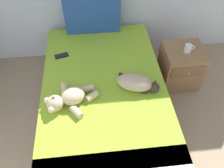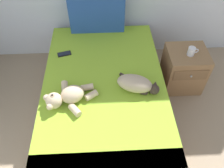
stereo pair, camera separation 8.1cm
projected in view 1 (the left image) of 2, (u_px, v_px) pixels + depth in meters
bed at (104, 101)px, 2.43m from camera, size 1.26×2.06×0.49m
patterned_cushion at (92, 13)px, 2.67m from camera, size 0.65×0.14×0.49m
cat at (137, 83)px, 2.17m from camera, size 0.42×0.35×0.15m
teddy_bear at (68, 98)px, 2.05m from camera, size 0.49×0.41×0.16m
cell_phone at (62, 56)px, 2.52m from camera, size 0.16×0.11×0.01m
nightstand at (180, 66)px, 2.75m from camera, size 0.45×0.45×0.52m
mug at (188, 48)px, 2.50m from camera, size 0.12×0.08×0.09m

